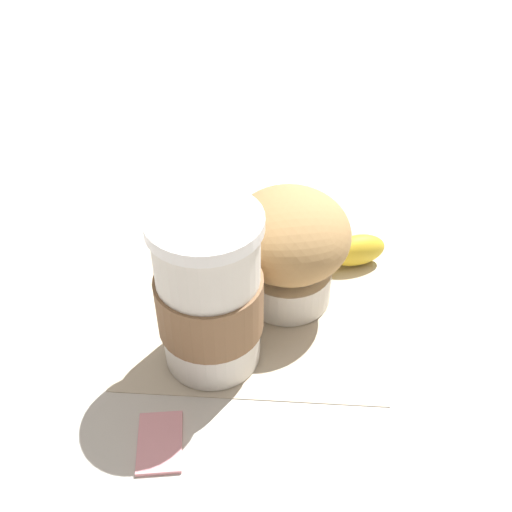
{
  "coord_description": "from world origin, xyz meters",
  "views": [
    {
      "loc": [
        -0.39,
        0.06,
        0.38
      ],
      "look_at": [
        0.0,
        0.0,
        0.05
      ],
      "focal_mm": 42.0,
      "sensor_mm": 36.0,
      "label": 1
    }
  ],
  "objects_px": {
    "banana": "(300,256)",
    "sugar_packet": "(160,441)",
    "coffee_cup": "(209,294)",
    "muffin": "(288,243)"
  },
  "relations": [
    {
      "from": "muffin",
      "to": "sugar_packet",
      "type": "height_order",
      "value": "muffin"
    },
    {
      "from": "coffee_cup",
      "to": "banana",
      "type": "height_order",
      "value": "coffee_cup"
    },
    {
      "from": "muffin",
      "to": "banana",
      "type": "relative_size",
      "value": 0.64
    },
    {
      "from": "muffin",
      "to": "sugar_packet",
      "type": "distance_m",
      "value": 0.19
    },
    {
      "from": "coffee_cup",
      "to": "sugar_packet",
      "type": "bearing_deg",
      "value": 149.93
    },
    {
      "from": "coffee_cup",
      "to": "banana",
      "type": "xyz_separation_m",
      "value": [
        0.1,
        -0.09,
        -0.05
      ]
    },
    {
      "from": "banana",
      "to": "sugar_packet",
      "type": "distance_m",
      "value": 0.22
    },
    {
      "from": "banana",
      "to": "sugar_packet",
      "type": "height_order",
      "value": "banana"
    },
    {
      "from": "sugar_packet",
      "to": "coffee_cup",
      "type": "bearing_deg",
      "value": -30.07
    },
    {
      "from": "muffin",
      "to": "banana",
      "type": "xyz_separation_m",
      "value": [
        0.03,
        -0.02,
        -0.04
      ]
    }
  ]
}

